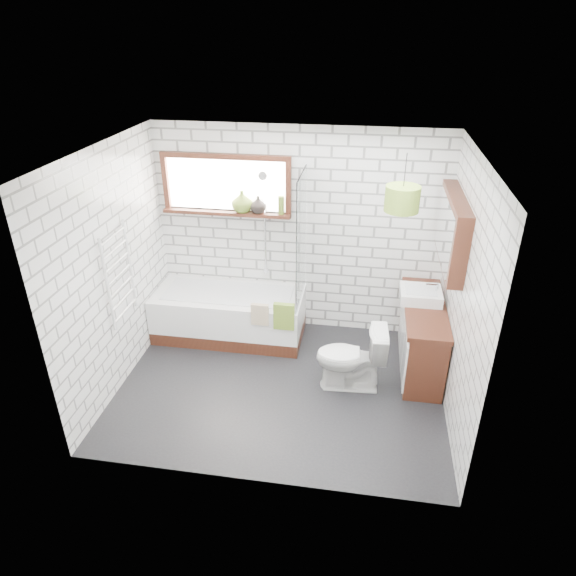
% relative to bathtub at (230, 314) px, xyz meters
% --- Properties ---
extents(floor, '(3.40, 2.60, 0.01)m').
position_rel_bathtub_xyz_m(floor, '(0.79, -0.90, -0.29)').
color(floor, black).
rests_on(floor, ground).
extents(ceiling, '(3.40, 2.60, 0.01)m').
position_rel_bathtub_xyz_m(ceiling, '(0.79, -0.90, 2.22)').
color(ceiling, white).
rests_on(ceiling, ground).
extents(wall_back, '(3.40, 0.01, 2.50)m').
position_rel_bathtub_xyz_m(wall_back, '(0.79, 0.40, 0.96)').
color(wall_back, white).
rests_on(wall_back, ground).
extents(wall_front, '(3.40, 0.01, 2.50)m').
position_rel_bathtub_xyz_m(wall_front, '(0.79, -2.21, 0.96)').
color(wall_front, white).
rests_on(wall_front, ground).
extents(wall_left, '(0.01, 2.60, 2.50)m').
position_rel_bathtub_xyz_m(wall_left, '(-0.91, -0.90, 0.96)').
color(wall_left, white).
rests_on(wall_left, ground).
extents(wall_right, '(0.01, 2.60, 2.50)m').
position_rel_bathtub_xyz_m(wall_right, '(2.50, -0.90, 0.96)').
color(wall_right, white).
rests_on(wall_right, ground).
extents(window, '(1.52, 0.16, 0.68)m').
position_rel_bathtub_xyz_m(window, '(-0.06, 0.36, 1.51)').
color(window, '#35170E').
rests_on(window, wall_back).
extents(towel_radiator, '(0.06, 0.52, 1.00)m').
position_rel_bathtub_xyz_m(towel_radiator, '(-0.87, -0.90, 0.91)').
color(towel_radiator, white).
rests_on(towel_radiator, wall_left).
extents(mirror_cabinet, '(0.16, 1.20, 0.70)m').
position_rel_bathtub_xyz_m(mirror_cabinet, '(2.41, -0.30, 1.36)').
color(mirror_cabinet, '#35170E').
rests_on(mirror_cabinet, wall_right).
extents(shower_riser, '(0.02, 0.02, 1.30)m').
position_rel_bathtub_xyz_m(shower_riser, '(0.39, 0.36, 1.06)').
color(shower_riser, silver).
rests_on(shower_riser, wall_back).
extents(bathtub, '(1.79, 0.79, 0.58)m').
position_rel_bathtub_xyz_m(bathtub, '(0.00, 0.00, 0.00)').
color(bathtub, white).
rests_on(bathtub, floor).
extents(shower_screen, '(0.02, 0.72, 1.50)m').
position_rel_bathtub_xyz_m(shower_screen, '(0.88, 0.00, 1.04)').
color(shower_screen, white).
rests_on(shower_screen, bathtub).
extents(towel_green, '(0.23, 0.06, 0.32)m').
position_rel_bathtub_xyz_m(towel_green, '(0.75, -0.40, 0.27)').
color(towel_green, olive).
rests_on(towel_green, bathtub).
extents(towel_beige, '(0.20, 0.05, 0.26)m').
position_rel_bathtub_xyz_m(towel_beige, '(0.47, -0.40, 0.27)').
color(towel_beige, tan).
rests_on(towel_beige, bathtub).
extents(vanity, '(0.43, 1.34, 0.77)m').
position_rel_bathtub_xyz_m(vanity, '(2.28, -0.29, 0.09)').
color(vanity, '#35170E').
rests_on(vanity, floor).
extents(basin, '(0.44, 0.39, 0.13)m').
position_rel_bathtub_xyz_m(basin, '(2.22, -0.16, 0.54)').
color(basin, white).
rests_on(basin, vanity).
extents(tap, '(0.04, 0.04, 0.16)m').
position_rel_bathtub_xyz_m(tap, '(2.38, -0.16, 0.61)').
color(tap, silver).
rests_on(tap, vanity).
extents(toilet, '(0.45, 0.74, 0.73)m').
position_rel_bathtub_xyz_m(toilet, '(1.52, -0.79, 0.08)').
color(toilet, white).
rests_on(toilet, floor).
extents(vase_olive, '(0.27, 0.27, 0.25)m').
position_rel_bathtub_xyz_m(vase_olive, '(0.14, 0.33, 1.32)').
color(vase_olive, olive).
rests_on(vase_olive, window).
extents(vase_dark, '(0.21, 0.21, 0.20)m').
position_rel_bathtub_xyz_m(vase_dark, '(0.32, 0.33, 1.29)').
color(vase_dark, black).
rests_on(vase_dark, window).
extents(bottle, '(0.09, 0.09, 0.21)m').
position_rel_bathtub_xyz_m(bottle, '(0.59, 0.33, 1.30)').
color(bottle, olive).
rests_on(bottle, window).
extents(pendant, '(0.31, 0.31, 0.23)m').
position_rel_bathtub_xyz_m(pendant, '(1.87, -0.78, 1.81)').
color(pendant, olive).
rests_on(pendant, ceiling).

